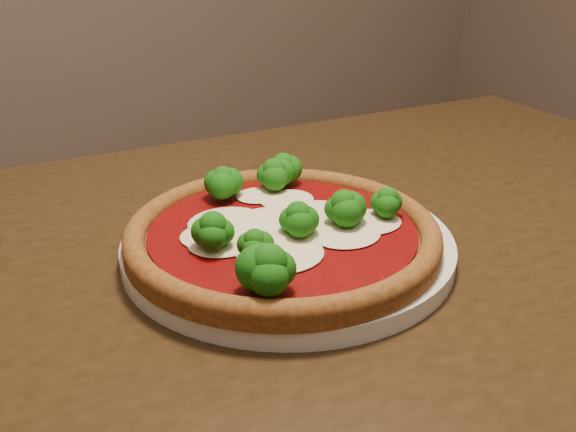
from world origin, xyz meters
TOP-DOWN VIEW (x-y plane):
  - dining_table at (-0.07, 0.20)m, footprint 1.22×0.85m
  - plate at (-0.12, 0.20)m, footprint 0.32×0.32m
  - pizza at (-0.13, 0.19)m, footprint 0.30×0.30m

SIDE VIEW (x-z plane):
  - dining_table at x=-0.07m, z-range 0.27..1.02m
  - plate at x=-0.12m, z-range 0.75..0.77m
  - pizza at x=-0.13m, z-range 0.75..0.81m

